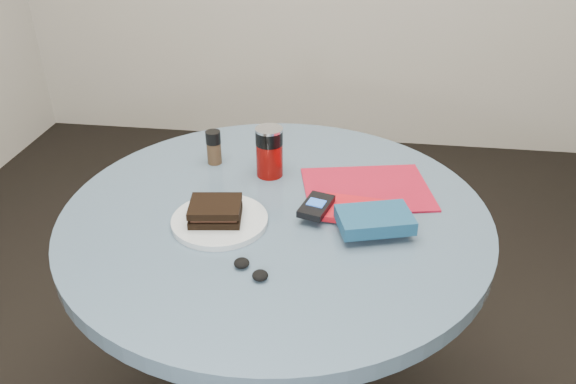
# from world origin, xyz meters

# --- Properties ---
(table) EXTENTS (1.00, 1.00, 0.75)m
(table) POSITION_xyz_m (0.00, 0.00, 0.59)
(table) COLOR black
(table) RESTS_ON ground
(plate) EXTENTS (0.28, 0.28, 0.01)m
(plate) POSITION_xyz_m (-0.12, -0.07, 0.76)
(plate) COLOR silver
(plate) RESTS_ON table
(sandwich) EXTENTS (0.13, 0.11, 0.04)m
(sandwich) POSITION_xyz_m (-0.12, -0.08, 0.78)
(sandwich) COLOR black
(sandwich) RESTS_ON plate
(soda_can) EXTENTS (0.09, 0.09, 0.13)m
(soda_can) POSITION_xyz_m (-0.04, 0.17, 0.82)
(soda_can) COLOR #710905
(soda_can) RESTS_ON table
(pepper_grinder) EXTENTS (0.05, 0.05, 0.09)m
(pepper_grinder) POSITION_xyz_m (-0.20, 0.21, 0.80)
(pepper_grinder) COLOR #3E2B1A
(pepper_grinder) RESTS_ON table
(magazine) EXTENTS (0.35, 0.29, 0.01)m
(magazine) POSITION_xyz_m (0.21, 0.12, 0.75)
(magazine) COLOR maroon
(magazine) RESTS_ON table
(red_book) EXTENTS (0.17, 0.12, 0.01)m
(red_book) POSITION_xyz_m (0.19, 0.00, 0.76)
(red_book) COLOR #B20E19
(red_book) RESTS_ON magazine
(novel) EXTENTS (0.18, 0.14, 0.03)m
(novel) POSITION_xyz_m (0.23, -0.07, 0.78)
(novel) COLOR navy
(novel) RESTS_ON red_book
(mp3_player) EXTENTS (0.08, 0.11, 0.02)m
(mp3_player) POSITION_xyz_m (0.10, -0.02, 0.78)
(mp3_player) COLOR black
(mp3_player) RESTS_ON red_book
(headphones) EXTENTS (0.09, 0.08, 0.02)m
(headphones) POSITION_xyz_m (-0.01, -0.24, 0.76)
(headphones) COLOR black
(headphones) RESTS_ON table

